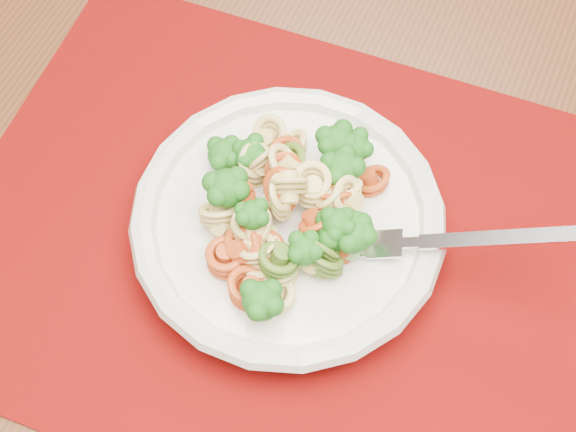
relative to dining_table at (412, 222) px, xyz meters
The scene contains 5 objects.
dining_table is the anchor object (origin of this frame).
placemat 0.18m from the dining_table, 117.50° to the right, with size 0.50×0.39×0.00m, color #650604.
pasta_bowl 0.20m from the dining_table, 116.76° to the right, with size 0.23×0.23×0.04m.
pasta_broccoli_heap 0.21m from the dining_table, 116.76° to the right, with size 0.20×0.20×0.06m, color #D4BC69, non-canonical shape.
fork 0.19m from the dining_table, 84.86° to the right, with size 0.19×0.02×0.01m, color silver, non-canonical shape.
Camera 1 is at (0.13, -0.40, 1.27)m, focal length 50.00 mm.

